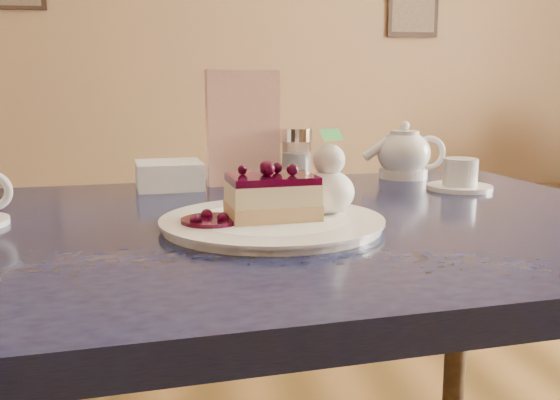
{
  "coord_description": "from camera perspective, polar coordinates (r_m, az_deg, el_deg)",
  "views": [
    {
      "loc": [
        -0.19,
        -0.41,
        0.92
      ],
      "look_at": [
        -0.08,
        0.33,
        0.78
      ],
      "focal_mm": 40.0,
      "sensor_mm": 36.0,
      "label": 1
    }
  ],
  "objects": [
    {
      "name": "dessert_plate",
      "position": [
        0.83,
        -0.73,
        -2.1
      ],
      "size": [
        0.29,
        0.29,
        0.01
      ],
      "primitive_type": "cylinder",
      "color": "white",
      "rests_on": "main_table"
    },
    {
      "name": "main_table",
      "position": [
        0.9,
        -1.5,
        -6.58
      ],
      "size": [
        1.25,
        0.91,
        0.73
      ],
      "rotation": [
        0.0,
        0.0,
        0.12
      ],
      "color": "#151939",
      "rests_on": "ground"
    },
    {
      "name": "cheesecake_slice",
      "position": [
        0.83,
        -0.73,
        0.25
      ],
      "size": [
        0.13,
        0.1,
        0.06
      ],
      "rotation": [
        0.0,
        0.0,
        0.12
      ],
      "color": "tan",
      "rests_on": "dessert_plate"
    },
    {
      "name": "tea_set",
      "position": [
        1.27,
        12.17,
        3.67
      ],
      "size": [
        0.21,
        0.26,
        0.1
      ],
      "color": "white",
      "rests_on": "main_table"
    },
    {
      "name": "whipped_cream",
      "position": [
        0.86,
        4.46,
        0.74
      ],
      "size": [
        0.07,
        0.07,
        0.06
      ],
      "color": "white",
      "rests_on": "dessert_plate"
    },
    {
      "name": "berry_sauce",
      "position": [
        0.81,
        -6.32,
        -1.88
      ],
      "size": [
        0.08,
        0.08,
        0.01
      ],
      "primitive_type": "cylinder",
      "color": "black",
      "rests_on": "dessert_plate"
    },
    {
      "name": "menu_card",
      "position": [
        1.18,
        -3.4,
        6.57
      ],
      "size": [
        0.14,
        0.04,
        0.21
      ],
      "primitive_type": "cube",
      "rotation": [
        0.0,
        0.0,
        0.12
      ],
      "color": "white",
      "rests_on": "main_table"
    },
    {
      "name": "napkin_stack",
      "position": [
        1.16,
        -10.1,
        2.27
      ],
      "size": [
        0.13,
        0.13,
        0.05
      ],
      "primitive_type": "cube",
      "rotation": [
        0.0,
        0.0,
        0.12
      ],
      "color": "white",
      "rests_on": "main_table"
    },
    {
      "name": "sugar_shaker",
      "position": [
        1.18,
        1.49,
        4.06
      ],
      "size": [
        0.06,
        0.06,
        0.11
      ],
      "color": "white",
      "rests_on": "main_table"
    }
  ]
}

